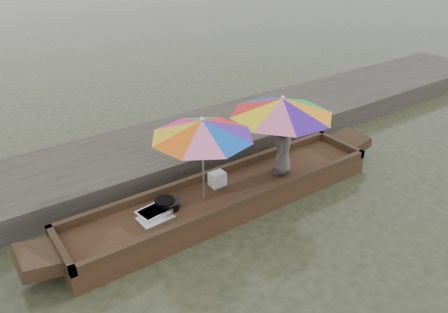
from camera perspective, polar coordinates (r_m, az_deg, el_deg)
water at (r=8.09m, az=0.41°, el=-6.53°), size 80.00×80.00×0.00m
dock at (r=9.59m, az=-7.22°, el=0.89°), size 22.00×2.20×0.50m
boat_hull at (r=7.99m, az=0.41°, el=-5.50°), size 6.05×1.20×0.35m
cooking_pot at (r=7.43m, az=-7.74°, el=-6.21°), size 0.34×0.34×0.18m
tray_crayfish at (r=7.35m, az=-9.08°, el=-7.21°), size 0.60×0.46×0.09m
tray_scallop at (r=7.22m, az=-8.93°, el=-8.03°), size 0.57×0.41×0.06m
charcoal_grill at (r=7.44m, az=-6.99°, el=-6.33°), size 0.29×0.29×0.14m
supply_bag at (r=7.98m, az=-0.88°, el=-2.97°), size 0.28×0.22×0.26m
vendor at (r=8.25m, az=7.77°, el=1.16°), size 0.64×0.59×1.09m
umbrella_bow at (r=7.26m, az=-2.77°, el=-0.50°), size 1.93×1.93×1.55m
umbrella_stern at (r=8.20m, az=7.35°, el=2.79°), size 2.42×2.42×1.55m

